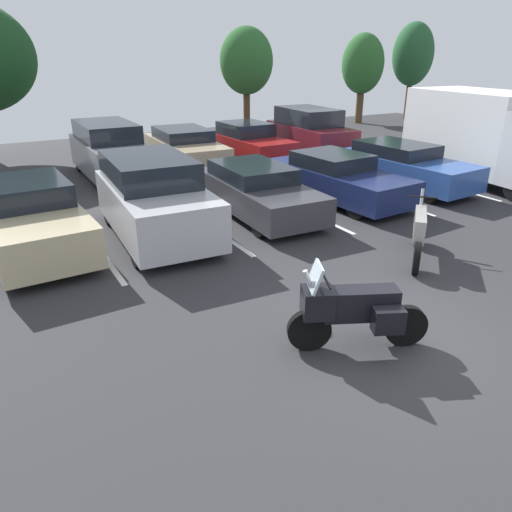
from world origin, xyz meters
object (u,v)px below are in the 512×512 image
at_px(car_silver, 154,199).
at_px(car_far_grey, 110,151).
at_px(motorcycle_touring, 354,309).
at_px(car_champagne, 32,218).
at_px(motorcycle_second, 419,232).
at_px(car_charcoal, 257,190).
at_px(box_truck, 491,135).
at_px(car_far_maroon, 310,132).
at_px(car_far_red, 249,143).
at_px(car_navy, 337,178).
at_px(car_far_tan, 185,149).
at_px(car_blue, 404,166).

height_order(car_silver, car_far_grey, car_far_grey).
distance_m(motorcycle_touring, car_silver, 6.12).
bearing_deg(car_champagne, motorcycle_touring, -61.31).
height_order(motorcycle_touring, motorcycle_second, motorcycle_touring).
xyz_separation_m(car_charcoal, box_truck, (8.53, -0.75, 0.90)).
relative_size(car_charcoal, car_far_maroon, 1.01).
bearing_deg(motorcycle_touring, car_silver, 99.01).
relative_size(motorcycle_touring, car_far_red, 0.45).
relative_size(car_navy, car_far_grey, 1.07).
bearing_deg(car_charcoal, car_far_grey, 111.17).
height_order(car_silver, car_navy, car_silver).
bearing_deg(car_navy, motorcycle_second, -106.64).
xyz_separation_m(motorcycle_second, car_far_grey, (-3.81, 10.53, 0.36)).
distance_m(car_champagne, car_charcoal, 5.60).
distance_m(motorcycle_touring, motorcycle_second, 3.97).
xyz_separation_m(car_navy, car_far_red, (0.51, 6.28, 0.05)).
distance_m(car_silver, car_far_tan, 7.38).
bearing_deg(box_truck, car_blue, 163.99).
height_order(car_far_red, box_truck, box_truck).
relative_size(motorcycle_second, car_charcoal, 0.38).
bearing_deg(car_silver, car_blue, 2.85).
xyz_separation_m(car_far_grey, car_far_maroon, (8.48, -0.04, 0.01)).
xyz_separation_m(motorcycle_touring, car_far_red, (5.28, 12.68, 0.07)).
xyz_separation_m(car_silver, car_far_grey, (0.59, 6.47, 0.01)).
bearing_deg(car_silver, car_far_red, 46.81).
relative_size(car_champagne, car_far_red, 1.05).
bearing_deg(car_navy, car_blue, 1.31).
height_order(motorcycle_second, car_champagne, car_champagne).
bearing_deg(motorcycle_touring, car_champagne, 118.69).
bearing_deg(car_far_grey, car_navy, -49.94).
relative_size(car_champagne, car_far_grey, 1.01).
bearing_deg(motorcycle_second, car_far_red, 80.27).
bearing_deg(motorcycle_second, car_charcoal, 108.09).
relative_size(car_champagne, car_far_maroon, 1.00).
height_order(car_champagne, car_blue, car_champagne).
bearing_deg(car_silver, motorcycle_touring, -80.99).
bearing_deg(car_champagne, car_charcoal, -1.99).
distance_m(motorcycle_touring, car_blue, 9.94).
bearing_deg(car_silver, car_navy, 3.61).
relative_size(motorcycle_second, car_far_tan, 0.37).
relative_size(car_navy, car_far_tan, 1.03).
bearing_deg(car_far_maroon, motorcycle_touring, -123.03).
distance_m(car_charcoal, car_far_maroon, 8.64).
bearing_deg(car_blue, car_far_red, 110.12).
distance_m(car_blue, car_far_maroon, 6.04).
relative_size(car_blue, car_far_grey, 1.04).
distance_m(car_far_grey, car_far_tan, 2.84).
height_order(motorcycle_second, car_far_maroon, car_far_maroon).
bearing_deg(car_silver, box_truck, -2.16).
relative_size(car_champagne, box_truck, 0.73).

